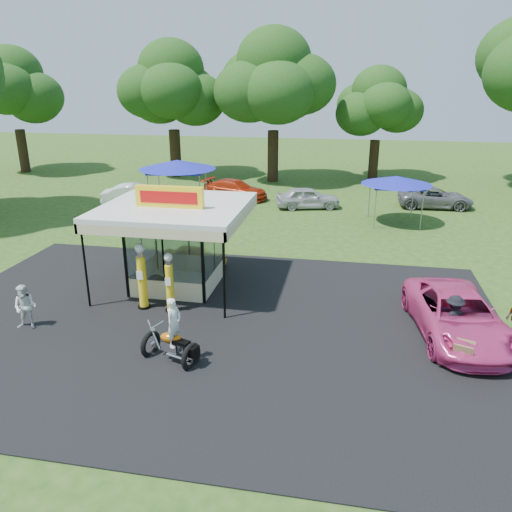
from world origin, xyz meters
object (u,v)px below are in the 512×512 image
object	(u,v)px
kiosk_car	(195,257)
tent_east	(397,181)
gas_pump_right	(170,284)
bg_car_c	(308,198)
spectator_west	(25,307)
tent_west	(177,165)
bg_car_d	(435,198)
bg_car_a	(137,196)
gas_station_kiosk	(177,244)
motorcycle	(173,337)
pink_sedan	(457,315)
a_frame_sign	(463,358)
gas_pump_left	(142,278)
spectator_east_a	(453,319)
bg_car_b	(235,190)

from	to	relation	value
kiosk_car	tent_east	size ratio (longest dim) A/B	0.71
gas_pump_right	bg_car_c	size ratio (longest dim) A/B	0.55
spectator_west	tent_west	distance (m)	15.96
bg_car_c	bg_car_d	bearing A→B (deg)	-92.87
bg_car_a	tent_west	size ratio (longest dim) A/B	0.95
gas_station_kiosk	tent_east	xyz separation A→B (m)	(9.16, 11.24, 0.71)
motorcycle	pink_sedan	bearing A→B (deg)	39.15
pink_sedan	gas_station_kiosk	bearing A→B (deg)	159.18
gas_pump_right	tent_west	bearing A→B (deg)	107.74
bg_car_a	bg_car_d	world-z (taller)	bg_car_a
pink_sedan	tent_east	bearing A→B (deg)	86.61
bg_car_c	a_frame_sign	bearing A→B (deg)	-176.61
gas_station_kiosk	gas_pump_left	size ratio (longest dim) A/B	2.18
gas_pump_right	spectator_west	size ratio (longest dim) A/B	1.44
a_frame_sign	pink_sedan	size ratio (longest dim) A/B	0.18
motorcycle	gas_station_kiosk	bearing A→B (deg)	126.11
gas_pump_left	kiosk_car	world-z (taller)	gas_pump_left
pink_sedan	tent_west	size ratio (longest dim) A/B	1.14
spectator_east_a	tent_east	xyz separation A→B (m)	(-0.84, 14.04, 1.70)
pink_sedan	tent_west	distance (m)	19.78
kiosk_car	pink_sedan	xyz separation A→B (m)	(10.20, -4.58, 0.27)
bg_car_b	bg_car_c	xyz separation A→B (m)	(5.19, -1.70, 0.03)
tent_west	bg_car_c	bearing A→B (deg)	18.15
gas_pump_left	motorcycle	bearing A→B (deg)	-54.86
spectator_west	bg_car_a	xyz separation A→B (m)	(-3.29, 16.72, -0.04)
bg_car_b	spectator_east_a	bearing A→B (deg)	-134.95
kiosk_car	spectator_east_a	xyz separation A→B (m)	(10.01, -5.00, 0.32)
pink_sedan	spectator_west	world-z (taller)	spectator_west
spectator_west	tent_west	size ratio (longest dim) A/B	0.33
spectator_west	spectator_east_a	xyz separation A→B (m)	(13.77, 1.65, 0.02)
motorcycle	bg_car_c	world-z (taller)	motorcycle
motorcycle	bg_car_c	xyz separation A→B (m)	(2.18, 19.47, -0.14)
motorcycle	kiosk_car	size ratio (longest dim) A/B	0.76
bg_car_b	tent_east	xyz separation A→B (m)	(10.41, -4.38, 1.83)
gas_station_kiosk	spectator_east_a	bearing A→B (deg)	-15.62
gas_pump_right	tent_east	bearing A→B (deg)	57.55
spectator_west	bg_car_b	world-z (taller)	spectator_west
gas_pump_right	spectator_east_a	distance (m)	9.50
kiosk_car	pink_sedan	world-z (taller)	pink_sedan
gas_pump_left	tent_west	bearing A→B (deg)	103.71
a_frame_sign	tent_east	xyz separation A→B (m)	(-0.83, 15.83, 2.02)
gas_station_kiosk	tent_east	bearing A→B (deg)	50.82
kiosk_car	bg_car_c	size ratio (longest dim) A/B	0.69
tent_east	spectator_east_a	bearing A→B (deg)	-86.56
gas_pump_right	bg_car_b	bearing A→B (deg)	95.59
spectator_west	bg_car_d	size ratio (longest dim) A/B	0.33
tent_east	motorcycle	bearing A→B (deg)	-113.78
gas_pump_left	kiosk_car	size ratio (longest dim) A/B	0.88
a_frame_sign	spectator_east_a	size ratio (longest dim) A/B	0.59
a_frame_sign	bg_car_d	world-z (taller)	bg_car_d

